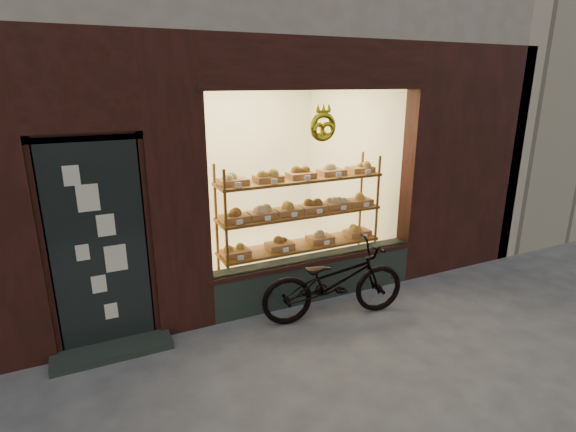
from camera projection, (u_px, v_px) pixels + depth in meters
ground at (391, 414)px, 3.72m from camera, size 90.00×90.00×0.00m
neighbor_right at (575, 3)px, 11.14m from camera, size 12.00×7.00×9.00m
display_shelf at (300, 221)px, 5.85m from camera, size 2.20×0.45×1.70m
bicycle at (334, 281)px, 5.13m from camera, size 1.77×0.86×0.89m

